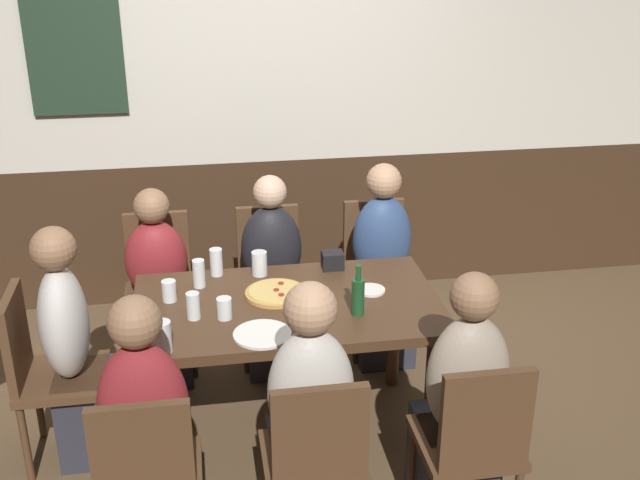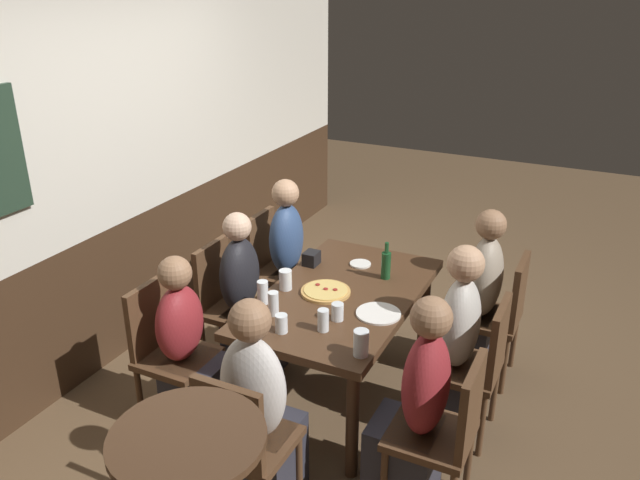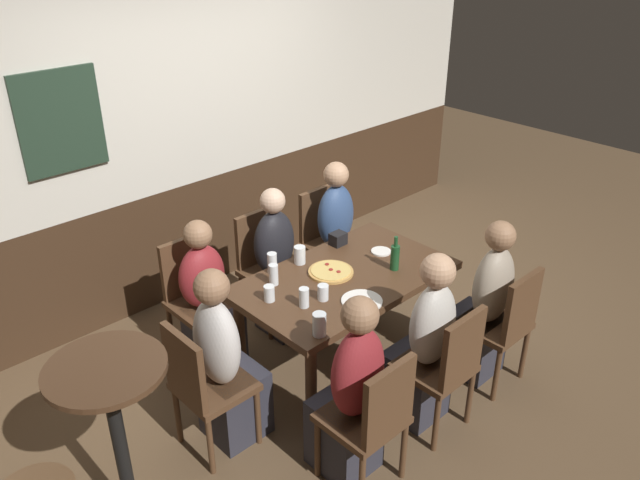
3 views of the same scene
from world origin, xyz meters
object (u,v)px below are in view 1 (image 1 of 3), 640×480
chair_left_near (148,476)px  pint_glass_pale (169,292)px  plate_white_large (262,334)px  chair_right_near (473,441)px  beer_glass_tall (193,307)px  condiment_caddy (333,260)px  chair_left_far (160,282)px  pizza (276,293)px  pint_glass_stout (259,265)px  person_mid_far (273,289)px  beer_bottle_green (358,295)px  person_left_far (159,300)px  person_head_west (80,363)px  chair_mid_far (270,274)px  pint_glass_amber (199,275)px  chair_mid_near (316,458)px  person_right_far (383,278)px  highball_clear (216,263)px  person_right_near (460,417)px  tumbler_short (162,339)px  chair_right_far (376,266)px  dining_table (288,319)px  plate_white_small (371,290)px  person_left_near (149,447)px  person_mid_near (309,430)px  beer_glass_half (224,310)px  chair_head_west (44,368)px

chair_left_near → pint_glass_pale: chair_left_near is taller
plate_white_large → chair_right_near: bearing=-35.0°
beer_glass_tall → condiment_caddy: 0.84m
chair_left_far → beer_glass_tall: bearing=-78.0°
pizza → pint_glass_stout: 0.25m
chair_left_near → person_mid_far: bearing=67.3°
pint_glass_stout → beer_glass_tall: (-0.34, -0.42, 0.00)m
beer_bottle_green → pint_glass_stout: bearing=129.1°
person_left_far → person_head_west: bearing=-116.8°
chair_mid_far → pint_glass_amber: size_ratio=6.22×
chair_mid_near → chair_right_near: size_ratio=1.00×
person_right_far → highball_clear: 1.05m
person_right_near → tumbler_short: size_ratio=8.42×
chair_left_near → person_right_far: person_right_far is taller
pint_glass_stout → pint_glass_pale: bearing=-153.9°
chair_right_near → person_right_far: 1.52m
person_head_west → person_mid_far: bearing=34.8°
chair_right_far → chair_left_near: 2.11m
chair_mid_near → condiment_caddy: size_ratio=8.00×
person_right_far → beer_bottle_green: 0.97m
person_right_near → pint_glass_stout: bearing=126.1°
chair_right_near → plate_white_large: size_ratio=3.44×
person_head_west → person_right_far: person_head_west is taller
highball_clear → pint_glass_pale: bearing=-132.7°
dining_table → condiment_caddy: bearing=50.8°
chair_left_near → person_left_far: (0.00, 1.52, -0.04)m
pint_glass_stout → highball_clear: bearing=171.6°
dining_table → tumbler_short: tumbler_short is taller
condiment_caddy → beer_glass_tall: bearing=-149.1°
pint_glass_stout → person_head_west: bearing=-159.5°
pint_glass_pale → plate_white_large: bearing=-45.1°
chair_mid_near → pint_glass_amber: 1.19m
condiment_caddy → pint_glass_amber: bearing=-171.4°
chair_left_far → plate_white_small: chair_left_far is taller
person_head_west → chair_left_near: bearing=-67.9°
chair_mid_far → person_left_near: bearing=-112.7°
chair_mid_near → pint_glass_amber: size_ratio=6.22×
chair_right_near → tumbler_short: size_ratio=6.29×
chair_right_far → pint_glass_amber: size_ratio=6.22×
person_mid_near → condiment_caddy: (0.28, 1.02, 0.28)m
pint_glass_pale → beer_glass_half: bearing=-41.2°
chair_mid_near → plate_white_large: 0.62m
chair_head_west → plate_white_large: 1.06m
chair_right_near → person_right_near: bearing=90.0°
person_mid_near → beer_bottle_green: (0.30, 0.51, 0.33)m
chair_left_near → beer_glass_half: size_ratio=8.79×
highball_clear → beer_glass_tall: bearing=-105.2°
highball_clear → beer_bottle_green: (0.62, -0.53, 0.03)m
person_left_near → plate_white_small: 1.30m
person_mid_near → pint_glass_amber: (-0.41, 0.92, 0.30)m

